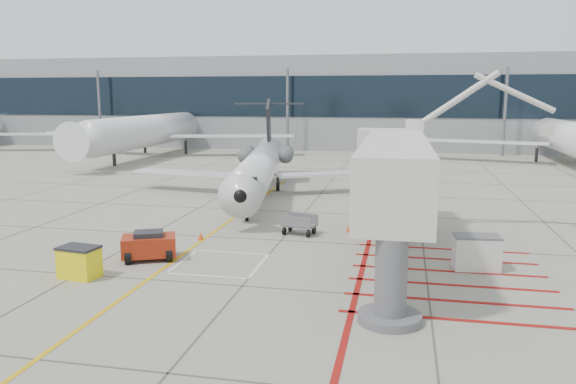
% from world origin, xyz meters
% --- Properties ---
extents(ground_plane, '(260.00, 260.00, 0.00)m').
position_xyz_m(ground_plane, '(0.00, 0.00, 0.00)').
color(ground_plane, '#9F9C89').
rests_on(ground_plane, ground).
extents(regional_jet, '(27.72, 32.68, 7.66)m').
position_xyz_m(regional_jet, '(-4.45, 15.30, 3.83)').
color(regional_jet, white).
rests_on(regional_jet, ground_plane).
extents(jet_bridge, '(9.93, 20.60, 8.20)m').
position_xyz_m(jet_bridge, '(6.39, 0.35, 4.10)').
color(jet_bridge, silver).
rests_on(jet_bridge, ground_plane).
extents(pushback_tug, '(3.10, 2.58, 1.55)m').
position_xyz_m(pushback_tug, '(-5.78, -1.03, 0.78)').
color(pushback_tug, '#A1260F').
rests_on(pushback_tug, ground_plane).
extents(spill_bin, '(1.85, 1.36, 1.48)m').
position_xyz_m(spill_bin, '(-7.65, -4.36, 0.74)').
color(spill_bin, yellow).
rests_on(spill_bin, ground_plane).
extents(baggage_cart, '(2.20, 1.64, 1.25)m').
position_xyz_m(baggage_cart, '(0.76, 5.63, 0.63)').
color(baggage_cart, slate).
rests_on(baggage_cart, ground_plane).
extents(ground_power_unit, '(2.21, 1.41, 1.67)m').
position_xyz_m(ground_power_unit, '(10.36, 0.62, 0.84)').
color(ground_power_unit, silver).
rests_on(ground_power_unit, ground_plane).
extents(cone_nose, '(0.33, 0.33, 0.46)m').
position_xyz_m(cone_nose, '(-4.60, 3.21, 0.23)').
color(cone_nose, '#EF470C').
rests_on(cone_nose, ground_plane).
extents(cone_side, '(0.34, 0.34, 0.47)m').
position_xyz_m(cone_side, '(3.64, 6.83, 0.23)').
color(cone_side, '#E0470B').
rests_on(cone_side, ground_plane).
extents(terminal_building, '(180.00, 28.00, 14.00)m').
position_xyz_m(terminal_building, '(10.00, 70.00, 7.00)').
color(terminal_building, gray).
rests_on(terminal_building, ground_plane).
extents(terminal_glass_band, '(180.00, 0.10, 6.00)m').
position_xyz_m(terminal_glass_band, '(10.00, 55.95, 8.00)').
color(terminal_glass_band, black).
rests_on(terminal_glass_band, ground_plane).
extents(bg_aircraft_b, '(37.44, 41.60, 12.48)m').
position_xyz_m(bg_aircraft_b, '(-26.61, 46.00, 6.24)').
color(bg_aircraft_b, silver).
rests_on(bg_aircraft_b, ground_plane).
extents(bg_aircraft_c, '(34.42, 38.25, 11.47)m').
position_xyz_m(bg_aircraft_c, '(25.92, 46.00, 5.74)').
color(bg_aircraft_c, silver).
rests_on(bg_aircraft_c, ground_plane).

